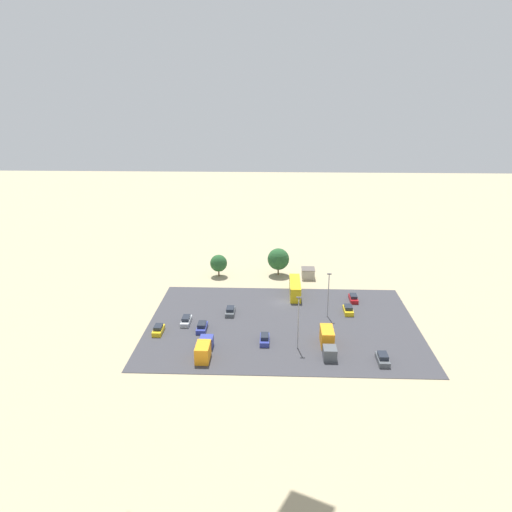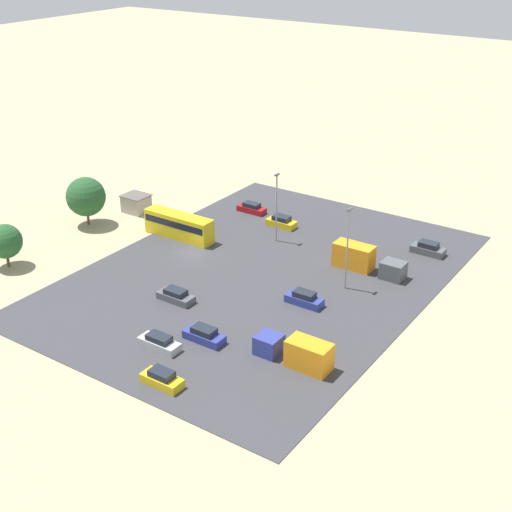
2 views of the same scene
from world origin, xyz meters
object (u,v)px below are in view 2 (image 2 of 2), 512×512
shed_building (136,203)px  parked_car_0 (281,222)px  bus (179,225)px  parked_car_3 (204,335)px  parked_car_4 (252,208)px  parked_truck_1 (365,260)px  parked_truck_0 (297,352)px  parked_car_5 (159,343)px  parked_car_6 (428,249)px  parked_car_1 (304,299)px  parked_car_7 (162,379)px  parked_car_2 (176,296)px

shed_building → parked_car_0: size_ratio=0.87×
bus → parked_car_0: 14.68m
parked_car_3 → parked_car_4: bearing=26.6°
parked_car_3 → parked_truck_1: bearing=-15.0°
parked_truck_0 → parked_car_0: bearing=35.0°
parked_car_0 → parked_car_5: size_ratio=0.93×
parked_car_6 → parked_truck_0: parked_truck_0 is taller
parked_car_1 → bus: bearing=-105.2°
parked_car_0 → parked_car_7: size_ratio=1.02×
bus → shed_building: bearing=-108.1°
parked_truck_1 → parked_car_4: bearing=-109.5°
parked_car_4 → parked_car_6: size_ratio=1.00×
parked_car_0 → parked_car_6: 20.94m
shed_building → parked_car_0: (-7.30, 21.04, -0.57)m
parked_car_2 → parked_truck_1: (-19.18, 14.42, 0.82)m
parked_car_3 → parked_truck_1: (-24.08, 6.46, 0.77)m
parked_car_3 → parked_car_6: bearing=-18.7°
parked_car_1 → parked_truck_1: (-11.58, 1.80, 0.76)m
parked_car_2 → parked_car_4: size_ratio=1.02×
bus → parked_car_1: size_ratio=2.38×
parked_car_7 → shed_building: bearing=45.9°
parked_car_2 → parked_truck_0: bearing=-99.6°
parked_car_2 → parked_truck_0: 18.41m
parked_car_7 → parked_truck_1: size_ratio=0.45×
bus → parked_car_1: 24.68m
parked_car_0 → parked_car_3: 31.48m
parked_car_4 → parked_car_6: bearing=-87.7°
shed_building → parked_car_1: shed_building is taller
parked_car_7 → parked_car_3: bearing=10.0°
bus → parked_car_2: (14.08, 11.18, -1.20)m
parked_car_0 → parked_car_5: (33.67, 6.56, -0.05)m
parked_car_3 → parked_car_5: bearing=141.1°
shed_building → parked_car_5: (26.37, 27.60, -0.62)m
parked_car_3 → parked_car_7: size_ratio=1.08×
parked_car_2 → parked_car_3: 9.35m
parked_car_2 → parked_car_6: bearing=-34.1°
parked_car_3 → parked_truck_1: 24.95m
parked_car_7 → parked_truck_1: bearing=-8.7°
shed_building → parked_car_2: (17.81, 22.60, -0.63)m
parked_truck_1 → parked_car_0: bearing=-110.4°
bus → parked_car_2: bearing=38.4°
parked_car_1 → parked_car_7: 21.09m
bus → parked_car_7: bus is taller
parked_car_5 → parked_car_0: bearing=-169.0°
shed_building → parked_car_5: bearing=46.3°
parked_truck_0 → parked_car_1: bearing=27.4°
parked_car_4 → parked_car_7: size_ratio=1.04×
shed_building → parked_car_7: bearing=45.9°
parked_car_0 → parked_car_2: bearing=3.5°
parked_car_7 → parked_car_1: bearing=-8.7°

